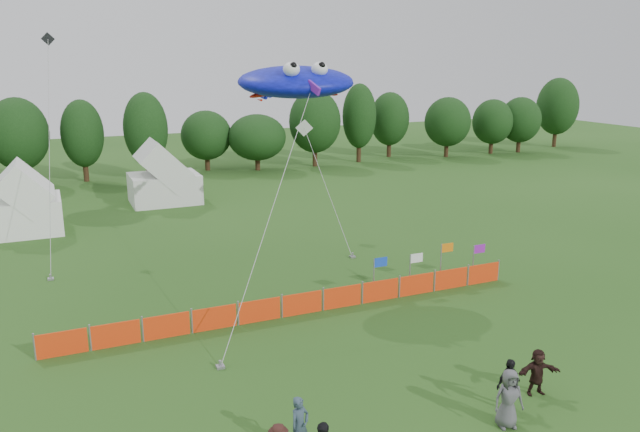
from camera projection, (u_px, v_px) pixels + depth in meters
name	position (u px, v px, depth m)	size (l,w,h in m)	color
ground	(394.00, 413.00, 20.26)	(160.00, 160.00, 0.00)	#234C16
treeline	(172.00, 133.00, 59.70)	(104.57, 8.78, 8.36)	#382314
tent_left	(27.00, 204.00, 40.67)	(4.26, 4.26, 3.76)	white
tent_right	(164.00, 179.00, 49.01)	(5.32, 4.26, 3.76)	silver
barrier_fence	(302.00, 304.00, 27.90)	(21.90, 0.06, 1.00)	red
flag_row	(428.00, 263.00, 30.67)	(6.73, 0.42, 2.19)	gray
spectator_a	(300.00, 426.00, 17.96)	(0.66, 0.43, 1.80)	#324453
spectator_d	(508.00, 384.00, 20.27)	(1.04, 0.43, 1.77)	black
spectator_e	(509.00, 399.00, 19.28)	(0.94, 0.61, 1.92)	#4F4F54
spectator_f	(537.00, 372.00, 21.19)	(1.52, 0.48, 1.64)	black
stingray_kite	(294.00, 82.00, 30.77)	(9.79, 15.90, 11.07)	#0F17DD
small_kite_white	(318.00, 164.00, 39.06)	(1.13, 7.33, 7.32)	silver
small_kite_dark	(49.00, 136.00, 35.29)	(1.75, 9.16, 12.68)	black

